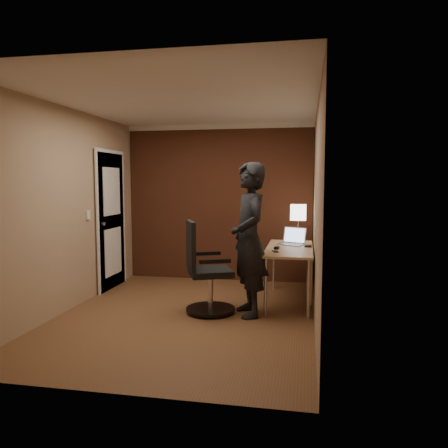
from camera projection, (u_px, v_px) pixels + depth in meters
The scene contains 9 objects.
room at pixel (196, 196), 6.67m from camera, with size 4.00×4.00×4.00m.
desk at pixel (295, 257), 5.74m from camera, with size 0.60×1.50×0.73m.
desk_lamp at pixel (298, 213), 6.25m from camera, with size 0.22×0.22×0.54m.
laptop at pixel (293, 240), 6.02m from camera, with size 0.41×0.37×0.23m.
mouse at pixel (277, 248), 5.60m from camera, with size 0.06×0.10×0.03m, color black.
phone at pixel (275, 251), 5.38m from camera, with size 0.06×0.12×0.01m, color black.
wallet at pixel (308, 246), 5.79m from camera, with size 0.09×0.11×0.02m, color black.
office_chair at pixel (205, 274), 5.27m from camera, with size 0.65×0.70×1.10m.
person at pixel (249, 240), 5.16m from camera, with size 0.66×0.44×1.82m, color black.
Camera 1 is at (1.39, -4.94, 1.60)m, focal length 35.00 mm.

